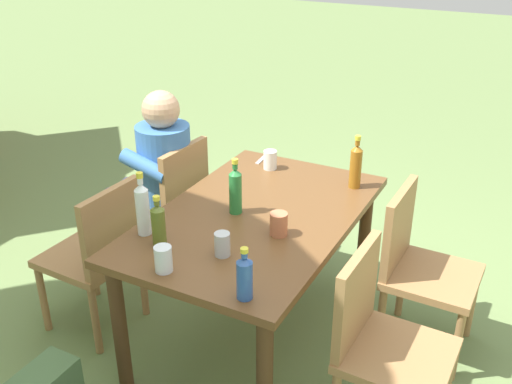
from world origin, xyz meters
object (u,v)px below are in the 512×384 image
dining_table (256,230)px  chair_far_left (99,251)px  chair_near_right (418,263)px  cup_white (270,160)px  chair_far_right (171,201)px  cup_steel (222,244)px  bottle_olive (158,224)px  bottle_amber (356,165)px  bottle_green (235,190)px  table_knife (266,155)px  bottle_blue (245,277)px  bottle_clear (143,208)px  cup_terracotta (279,224)px  person_in_white_shirt (155,173)px  chair_near_left (380,338)px  cup_glass (163,259)px

dining_table → chair_far_left: size_ratio=1.67×
chair_near_right → cup_white: (0.21, 0.94, 0.31)m
chair_far_right → cup_steel: bearing=-132.3°
bottle_olive → bottle_amber: (0.99, -0.58, 0.02)m
chair_far_right → bottle_green: bearing=-118.3°
cup_steel → table_knife: bearing=17.4°
chair_far_right → bottle_blue: bottle_blue is taller
bottle_clear → table_knife: size_ratio=1.29×
bottle_olive → table_knife: 1.17m
bottle_green → cup_terracotta: bottle_green is taller
person_in_white_shirt → bottle_olive: bearing=-142.0°
cup_white → chair_near_left: bearing=-132.4°
bottle_olive → cup_steel: bearing=-80.1°
chair_near_left → cup_steel: size_ratio=8.03×
chair_far_right → cup_white: chair_far_right is taller
chair_far_right → person_in_white_shirt: person_in_white_shirt is taller
cup_glass → bottle_green: bearing=-0.8°
chair_near_right → person_in_white_shirt: 1.63m
bottle_olive → bottle_amber: bottle_amber is taller
chair_far_left → chair_far_right: bearing=0.0°
bottle_green → cup_glass: bearing=179.2°
chair_near_right → bottle_olive: bottle_olive is taller
chair_far_right → cup_glass: (-0.95, -0.65, 0.31)m
chair_far_right → bottle_green: size_ratio=3.02×
bottle_amber → cup_white: size_ratio=2.69×
chair_near_right → bottle_clear: 1.40m
bottle_clear → chair_near_right: bearing=-56.6°
person_in_white_shirt → cup_glass: size_ratio=10.25×
chair_near_left → cup_white: chair_near_left is taller
cup_terracotta → chair_near_left: bearing=-108.6°
cup_terracotta → bottle_amber: bearing=-12.2°
bottle_amber → cup_steel: size_ratio=2.74×
cup_terracotta → cup_glass: cup_glass is taller
cup_white → cup_steel: cup_white is taller
dining_table → bottle_olive: 0.56m
chair_far_left → bottle_amber: 1.43m
bottle_clear → bottle_blue: bottle_clear is taller
chair_far_right → bottle_clear: bottle_clear is taller
dining_table → chair_far_right: size_ratio=1.67×
bottle_green → cup_steel: size_ratio=2.66×
chair_far_right → chair_near_left: (-0.65, -1.51, 0.00)m
person_in_white_shirt → bottle_blue: person_in_white_shirt is taller
cup_glass → bottle_blue: bearing=-91.3°
chair_near_left → bottle_amber: bearing=26.7°
person_in_white_shirt → bottle_amber: (0.20, -1.20, 0.21)m
cup_terracotta → table_knife: size_ratio=0.46×
chair_far_right → bottle_amber: 1.17m
bottle_olive → cup_glass: bottle_olive is taller
cup_white → cup_steel: 0.98m
chair_far_left → cup_steel: (-0.08, -0.81, 0.30)m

